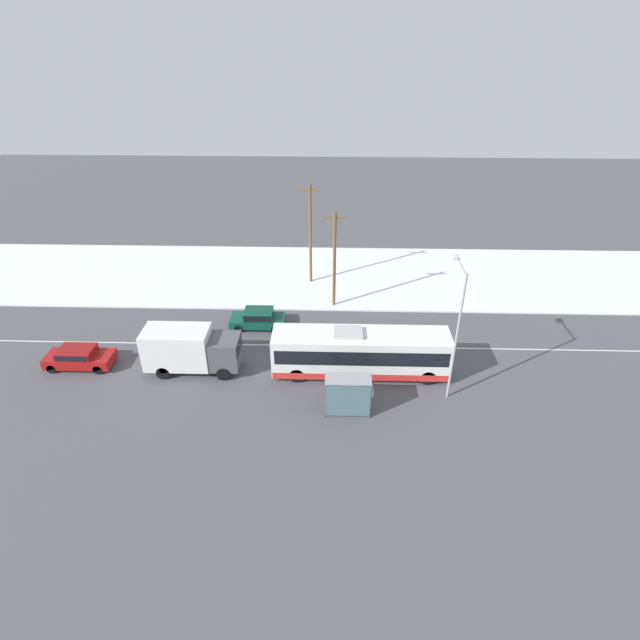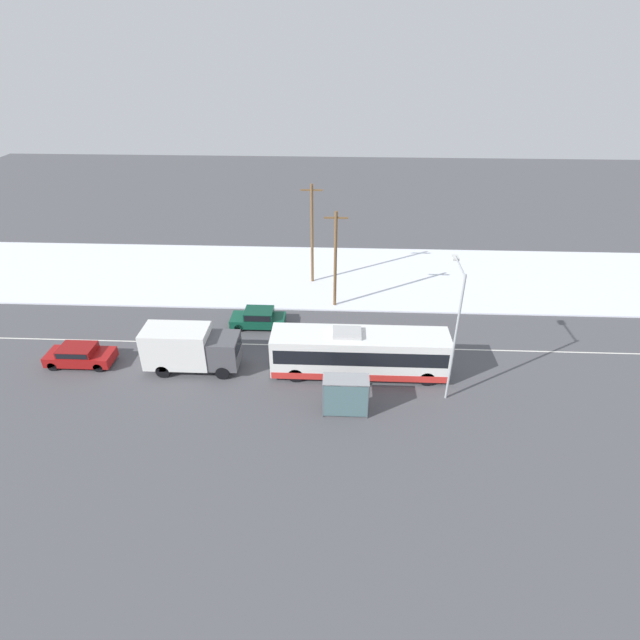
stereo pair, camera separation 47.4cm
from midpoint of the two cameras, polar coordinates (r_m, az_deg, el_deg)
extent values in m
plane|color=#4C4C51|center=(35.60, 2.16, -3.02)|extent=(120.00, 120.00, 0.00)
cube|color=silver|center=(45.68, 2.12, 5.09)|extent=(80.00, 12.98, 0.12)
cube|color=silver|center=(35.60, 2.16, -3.02)|extent=(60.00, 0.12, 0.00)
cube|color=white|center=(32.23, 4.24, -3.65)|extent=(11.32, 2.55, 2.65)
cube|color=black|center=(32.06, 4.26, -3.18)|extent=(10.87, 2.57, 1.01)
cube|color=red|center=(32.85, 4.17, -5.22)|extent=(11.21, 2.57, 0.48)
cube|color=#B2B2B2|center=(31.42, 2.79, -1.45)|extent=(1.80, 1.40, 0.24)
cylinder|color=black|center=(32.44, 11.82, -6.44)|extent=(1.00, 0.28, 1.00)
cylinder|color=black|center=(34.25, 11.26, -4.16)|extent=(1.00, 0.28, 1.00)
cylinder|color=black|center=(32.00, -3.10, -6.30)|extent=(1.00, 0.28, 1.00)
cylinder|color=black|center=(33.84, -2.80, -4.00)|extent=(1.00, 0.28, 1.00)
cube|color=silver|center=(33.66, -16.34, -2.99)|extent=(4.21, 2.30, 2.54)
cube|color=#4C4C51|center=(33.01, -11.20, -3.55)|extent=(1.90, 2.18, 1.98)
cube|color=black|center=(32.60, -9.68, -3.01)|extent=(0.06, 1.95, 0.87)
cylinder|color=black|center=(32.79, -11.38, -6.04)|extent=(0.90, 0.26, 0.90)
cylinder|color=black|center=(34.41, -10.70, -4.03)|extent=(0.90, 0.26, 0.90)
cylinder|color=black|center=(33.86, -17.85, -5.75)|extent=(0.90, 0.26, 0.90)
cylinder|color=black|center=(35.43, -16.89, -3.81)|extent=(0.90, 0.26, 0.90)
cube|color=#0F4733|center=(37.90, -7.48, -0.08)|extent=(4.07, 1.80, 0.61)
cube|color=#0D3C2B|center=(37.59, -7.39, 0.70)|extent=(2.12, 1.66, 0.58)
cube|color=black|center=(37.58, -7.39, 0.71)|extent=(1.95, 1.69, 0.46)
cylinder|color=black|center=(37.57, -9.64, -0.93)|extent=(0.64, 0.22, 0.64)
cylinder|color=black|center=(38.90, -9.24, 0.28)|extent=(0.64, 0.22, 0.64)
cylinder|color=black|center=(37.14, -5.45, -1.01)|extent=(0.64, 0.22, 0.64)
cylinder|color=black|center=(38.49, -5.19, 0.22)|extent=(0.64, 0.22, 0.64)
cube|color=maroon|center=(37.02, -26.07, -4.03)|extent=(4.37, 1.80, 0.69)
cube|color=maroon|center=(36.78, -26.42, -3.28)|extent=(2.27, 1.66, 0.46)
cube|color=black|center=(36.77, -26.42, -3.27)|extent=(2.09, 1.69, 0.37)
cylinder|color=black|center=(35.92, -24.38, -5.18)|extent=(0.64, 0.22, 0.64)
cylinder|color=black|center=(37.08, -23.44, -3.77)|extent=(0.64, 0.22, 0.64)
cylinder|color=black|center=(37.35, -28.64, -4.91)|extent=(0.64, 0.22, 0.64)
cylinder|color=black|center=(38.47, -27.61, -3.56)|extent=(0.64, 0.22, 0.64)
cylinder|color=#23232D|center=(30.74, 1.24, -8.24)|extent=(0.13, 0.13, 0.83)
cylinder|color=#23232D|center=(30.74, 1.71, -8.25)|extent=(0.13, 0.13, 0.83)
cube|color=black|center=(30.28, 1.49, -7.13)|extent=(0.43, 0.23, 0.68)
sphere|color=tan|center=(29.98, 1.50, -6.40)|extent=(0.29, 0.29, 0.29)
cylinder|color=black|center=(30.30, 0.98, -7.18)|extent=(0.11, 0.11, 0.65)
cylinder|color=black|center=(30.30, 2.01, -7.19)|extent=(0.11, 0.11, 0.65)
cube|color=gray|center=(28.59, 2.78, -6.73)|extent=(2.65, 1.20, 0.06)
cube|color=slate|center=(28.86, 2.73, -9.28)|extent=(2.55, 0.04, 2.16)
cylinder|color=#474C51|center=(29.76, 0.21, -7.88)|extent=(0.08, 0.08, 2.34)
cylinder|color=#474C51|center=(29.82, 5.20, -7.94)|extent=(0.08, 0.08, 2.34)
cylinder|color=#474C51|center=(28.89, 0.15, -9.26)|extent=(0.08, 0.08, 2.34)
cylinder|color=#474C51|center=(28.96, 5.31, -9.32)|extent=(0.08, 0.08, 2.34)
cylinder|color=#9EA3A8|center=(29.60, 14.86, -2.16)|extent=(0.14, 0.14, 8.35)
cylinder|color=#9EA3A8|center=(28.91, 15.39, 6.03)|extent=(0.10, 2.71, 0.10)
cube|color=silver|center=(30.14, 14.85, 6.99)|extent=(0.36, 0.60, 0.16)
cylinder|color=brown|center=(38.96, 1.31, 6.77)|extent=(0.24, 0.24, 7.94)
cube|color=brown|center=(37.69, 1.37, 11.60)|extent=(1.80, 0.12, 0.12)
cylinder|color=brown|center=(42.85, -1.42, 9.62)|extent=(0.24, 0.24, 8.76)
cube|color=brown|center=(41.62, -1.49, 14.62)|extent=(1.80, 0.12, 0.12)
camera|label=1|loc=(0.24, -90.38, -0.22)|focal=28.00mm
camera|label=2|loc=(0.24, 89.62, 0.22)|focal=28.00mm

